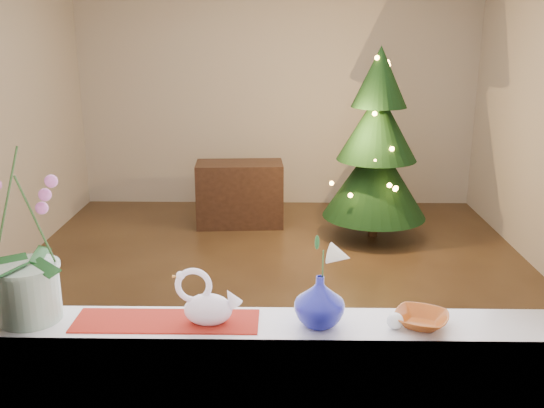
% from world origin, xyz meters
% --- Properties ---
extents(ground, '(5.00, 5.00, 0.00)m').
position_xyz_m(ground, '(0.00, 0.00, 0.00)').
color(ground, '#332214').
rests_on(ground, ground).
extents(wall_back, '(4.50, 0.10, 2.70)m').
position_xyz_m(wall_back, '(0.00, 2.50, 1.35)').
color(wall_back, '#BDB2A5').
rests_on(wall_back, ground).
extents(wall_front, '(4.50, 0.10, 2.70)m').
position_xyz_m(wall_front, '(0.00, -2.50, 1.35)').
color(wall_front, '#BDB2A5').
rests_on(wall_front, ground).
extents(windowsill, '(2.20, 0.26, 0.04)m').
position_xyz_m(windowsill, '(0.00, -2.37, 0.90)').
color(windowsill, white).
rests_on(windowsill, window_apron).
extents(window_frame, '(2.22, 0.06, 1.60)m').
position_xyz_m(window_frame, '(0.00, -2.47, 1.70)').
color(window_frame, white).
rests_on(window_frame, windowsill).
extents(runner, '(0.70, 0.20, 0.01)m').
position_xyz_m(runner, '(-0.38, -2.37, 0.92)').
color(runner, maroon).
rests_on(runner, windowsill).
extents(orchid_pot, '(0.30, 0.30, 0.73)m').
position_xyz_m(orchid_pot, '(-0.90, -2.36, 1.29)').
color(orchid_pot, beige).
rests_on(orchid_pot, windowsill).
extents(swan, '(0.25, 0.12, 0.21)m').
position_xyz_m(swan, '(-0.22, -2.38, 1.03)').
color(swan, white).
rests_on(swan, windowsill).
extents(blue_vase, '(0.25, 0.25, 0.23)m').
position_xyz_m(blue_vase, '(0.20, -2.38, 1.03)').
color(blue_vase, navy).
rests_on(blue_vase, windowsill).
extents(lily, '(0.12, 0.07, 0.17)m').
position_xyz_m(lily, '(0.20, -2.38, 1.23)').
color(lily, silver).
rests_on(lily, blue_vase).
extents(paperweight, '(0.07, 0.07, 0.06)m').
position_xyz_m(paperweight, '(0.48, -2.41, 0.95)').
color(paperweight, white).
rests_on(paperweight, windowsill).
extents(amber_dish, '(0.22, 0.22, 0.04)m').
position_xyz_m(amber_dish, '(0.58, -2.38, 0.94)').
color(amber_dish, '#A24815').
rests_on(amber_dish, windowsill).
extents(xmas_tree, '(1.29, 1.29, 1.85)m').
position_xyz_m(xmas_tree, '(0.96, 1.29, 0.92)').
color(xmas_tree, black).
rests_on(xmas_tree, ground).
extents(side_table, '(0.92, 0.50, 0.67)m').
position_xyz_m(side_table, '(-0.39, 1.65, 0.33)').
color(side_table, black).
rests_on(side_table, ground).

